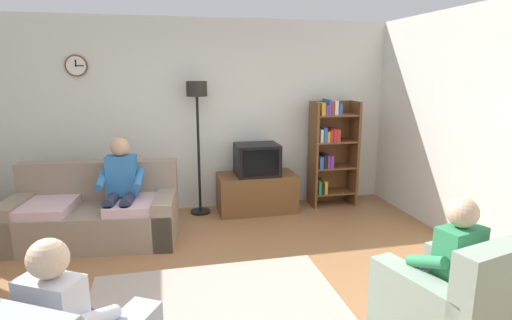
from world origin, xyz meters
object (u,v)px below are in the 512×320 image
bookshelf (330,149)px  person_in_right_armchair (447,260)px  person_in_left_armchair (67,317)px  armchair_near_bookshelf (453,304)px  person_on_couch (121,185)px  tv_stand (257,193)px  tv (257,159)px  couch (94,215)px  floor_lamp (197,111)px

bookshelf → person_in_right_armchair: bearing=-96.7°
bookshelf → person_in_left_armchair: (-2.98, -3.28, -0.25)m
armchair_near_bookshelf → person_in_left_armchair: person_in_left_armchair is taller
armchair_near_bookshelf → person_on_couch: (-2.56, 2.44, 0.41)m
person_on_couch → tv_stand: bearing=21.7°
tv → bookshelf: size_ratio=0.38×
armchair_near_bookshelf → person_on_couch: size_ratio=0.84×
couch → person_in_left_armchair: person_in_left_armchair is taller
couch → tv_stand: couch is taller
bookshelf → person_in_right_armchair: bookshelf is taller
tv_stand → person_in_left_armchair: size_ratio=0.98×
tv_stand → tv: tv is taller
tv_stand → tv: size_ratio=1.83×
tv_stand → person_in_right_armchair: 3.17m
person_on_couch → person_in_left_armchair: size_ratio=1.11×
floor_lamp → person_in_left_armchair: size_ratio=1.65×
armchair_near_bookshelf → person_in_left_armchair: (-2.63, -0.06, 0.32)m
person_on_couch → person_in_left_armchair: bearing=-91.6°
tv → floor_lamp: bearing=171.3°
person_in_right_armchair → tv: bearing=104.1°
tv → couch: bearing=-164.8°
tv_stand → person_on_couch: person_on_couch is taller
couch → tv_stand: 2.19m
tv → person_in_right_armchair: size_ratio=0.54×
tv → floor_lamp: 1.06m
couch → tv_stand: bearing=15.8°
bookshelf → armchair_near_bookshelf: bookshelf is taller
floor_lamp → person_in_left_armchair: 3.57m
tv → floor_lamp: floor_lamp is taller
couch → person_on_couch: size_ratio=1.61×
tv → person_in_left_armchair: size_ratio=0.54×
person_on_couch → person_in_right_armchair: size_ratio=1.11×
couch → tv: 2.23m
floor_lamp → person_on_couch: (-0.97, -0.81, -0.75)m
floor_lamp → person_in_left_armchair: bearing=-107.5°
floor_lamp → person_on_couch: floor_lamp is taller
person_on_couch → person_in_right_armchair: 3.46m
couch → armchair_near_bookshelf: size_ratio=1.90×
couch → person_in_right_armchair: person_in_right_armchair is taller
tv_stand → floor_lamp: size_ratio=0.59×
tv → person_in_left_armchair: bearing=-120.1°
armchair_near_bookshelf → person_in_left_armchair: size_ratio=0.94×
couch → floor_lamp: floor_lamp is taller
armchair_near_bookshelf → person_in_left_armchair: bearing=-178.6°
tv_stand → armchair_near_bookshelf: bearing=-76.0°
floor_lamp → armchair_near_bookshelf: floor_lamp is taller
person_in_left_armchair → person_in_right_armchair: (2.61, 0.15, 0.00)m
person_on_couch → couch: bearing=161.8°
couch → tv: size_ratio=3.32×
tv → person_in_left_armchair: (-1.85, -3.19, -0.16)m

